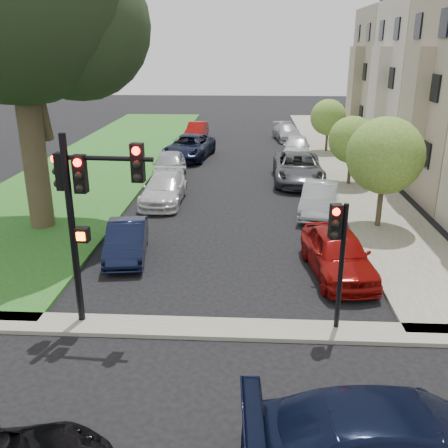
# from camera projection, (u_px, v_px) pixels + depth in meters

# --- Properties ---
(ground) EXTENTS (140.00, 140.00, 0.00)m
(ground) POSITION_uv_depth(u_px,v_px,m) (212.00, 377.00, 11.63)
(ground) COLOR black
(ground) RESTS_ON ground
(grass_strip) EXTENTS (8.00, 44.00, 0.12)m
(grass_strip) POSITION_uv_depth(u_px,v_px,m) (110.00, 156.00, 34.64)
(grass_strip) COLOR #22571B
(grass_strip) RESTS_ON ground
(sidewalk_right) EXTENTS (3.50, 44.00, 0.12)m
(sidewalk_right) POSITION_uv_depth(u_px,v_px,m) (339.00, 159.00, 33.82)
(sidewalk_right) COLOR slate
(sidewalk_right) RESTS_ON ground
(sidewalk_cross) EXTENTS (60.00, 1.00, 0.12)m
(sidewalk_cross) POSITION_uv_depth(u_px,v_px,m) (218.00, 329.00, 13.49)
(sidewalk_cross) COLOR slate
(sidewalk_cross) RESTS_ON ground
(house_c) EXTENTS (7.70, 7.55, 15.97)m
(house_c) POSITION_uv_depth(u_px,v_px,m) (445.00, 52.00, 30.26)
(house_c) COLOR beige
(house_c) RESTS_ON ground
(house_d) EXTENTS (7.70, 7.55, 15.97)m
(house_d) POSITION_uv_depth(u_px,v_px,m) (409.00, 51.00, 37.32)
(house_d) COLOR gray
(house_d) RESTS_ON ground
(small_tree_a) EXTENTS (3.11, 3.11, 4.67)m
(small_tree_a) POSITION_uv_depth(u_px,v_px,m) (385.00, 156.00, 20.07)
(small_tree_a) COLOR #4B3D25
(small_tree_a) RESTS_ON ground
(small_tree_b) EXTENTS (2.53, 2.53, 3.80)m
(small_tree_b) POSITION_uv_depth(u_px,v_px,m) (352.00, 140.00, 26.70)
(small_tree_b) COLOR #4B3D25
(small_tree_b) RESTS_ON ground
(small_tree_c) EXTENTS (2.52, 2.52, 3.78)m
(small_tree_c) POSITION_uv_depth(u_px,v_px,m) (328.00, 117.00, 35.21)
(small_tree_c) COLOR #4B3D25
(small_tree_c) RESTS_ON ground
(traffic_signal_main) EXTENTS (2.58, 0.67, 5.27)m
(traffic_signal_main) POSITION_uv_depth(u_px,v_px,m) (85.00, 198.00, 12.68)
(traffic_signal_main) COLOR black
(traffic_signal_main) RESTS_ON ground
(traffic_signal_secondary) EXTENTS (0.48, 0.38, 3.60)m
(traffic_signal_secondary) POSITION_uv_depth(u_px,v_px,m) (338.00, 244.00, 12.68)
(traffic_signal_secondary) COLOR black
(traffic_signal_secondary) RESTS_ON ground
(car_cross_far) EXTENTS (5.80, 2.64, 1.65)m
(car_cross_far) POSITION_uv_depth(u_px,v_px,m) (407.00, 447.00, 8.50)
(car_cross_far) COLOR black
(car_cross_far) RESTS_ON ground
(car_parked_0) EXTENTS (2.35, 4.71, 1.54)m
(car_parked_0) POSITION_uv_depth(u_px,v_px,m) (338.00, 253.00, 16.59)
(car_parked_0) COLOR maroon
(car_parked_0) RESTS_ON ground
(car_parked_1) EXTENTS (2.36, 4.57, 1.43)m
(car_parked_1) POSITION_uv_depth(u_px,v_px,m) (320.00, 199.00, 22.66)
(car_parked_1) COLOR #999BA0
(car_parked_1) RESTS_ON ground
(car_parked_2) EXTENTS (2.77, 5.84, 1.61)m
(car_parked_2) POSITION_uv_depth(u_px,v_px,m) (298.00, 168.00, 28.02)
(car_parked_2) COLOR #3F4247
(car_parked_2) RESTS_ON ground
(car_parked_3) EXTENTS (2.19, 4.62, 1.53)m
(car_parked_3) POSITION_uv_depth(u_px,v_px,m) (296.00, 147.00, 34.00)
(car_parked_3) COLOR silver
(car_parked_3) RESTS_ON ground
(car_parked_4) EXTENTS (2.44, 4.68, 1.30)m
(car_parked_4) POSITION_uv_depth(u_px,v_px,m) (287.00, 132.00, 40.54)
(car_parked_4) COLOR #999BA0
(car_parked_4) RESTS_ON ground
(car_parked_5) EXTENTS (1.90, 4.03, 1.28)m
(car_parked_5) POSITION_uv_depth(u_px,v_px,m) (127.00, 240.00, 18.07)
(car_parked_5) COLOR black
(car_parked_5) RESTS_ON ground
(car_parked_6) EXTENTS (1.92, 4.69, 1.36)m
(car_parked_6) POSITION_uv_depth(u_px,v_px,m) (164.00, 189.00, 24.36)
(car_parked_6) COLOR silver
(car_parked_6) RESTS_ON ground
(car_parked_7) EXTENTS (2.28, 4.72, 1.55)m
(car_parked_7) POSITION_uv_depth(u_px,v_px,m) (170.00, 165.00, 28.75)
(car_parked_7) COLOR #999BA0
(car_parked_7) RESTS_ON ground
(car_parked_8) EXTENTS (3.42, 6.03, 1.59)m
(car_parked_8) POSITION_uv_depth(u_px,v_px,m) (189.00, 147.00, 33.91)
(car_parked_8) COLOR black
(car_parked_8) RESTS_ON ground
(car_parked_9) EXTENTS (1.67, 4.14, 1.34)m
(car_parked_9) POSITION_uv_depth(u_px,v_px,m) (197.00, 130.00, 41.33)
(car_parked_9) COLOR maroon
(car_parked_9) RESTS_ON ground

